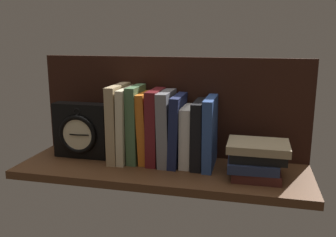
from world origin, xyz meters
The scene contains 14 objects.
ground_plane centered at (0.00, 0.00, -1.25)cm, with size 92.22×29.07×2.50cm, color #4C2D19.
back_panel centered at (0.00, 13.94, 16.98)cm, with size 92.22×1.20×33.95cm, color black.
book_tan_shortstories centered at (-15.86, 4.97, 12.61)cm, with size 3.04×16.74×25.22cm, color tan.
book_cream_twain centered at (-12.84, 4.97, 12.17)cm, with size 2.40×16.15×24.34cm, color beige.
book_green_romantic centered at (-9.78, 4.97, 12.52)cm, with size 3.13×13.21×25.04cm, color #476B44.
book_orange_pandolfini centered at (-6.55, 4.97, 11.46)cm, with size 2.73×12.14×22.92cm, color orange.
book_maroon_dawkins centered at (-3.17, 4.97, 12.02)cm, with size 3.43×14.09×24.04cm, color maroon.
book_gray_chess centered at (0.61, 4.97, 11.83)cm, with size 3.52×14.84×23.66cm, color gray.
book_navy_bierce centered at (4.08, 4.97, 11.28)cm, with size 2.82×15.24×22.56cm, color #192147.
book_white_catcher centered at (7.49, 4.97, 9.53)cm, with size 3.42×13.02×19.06cm, color silver.
book_black_skeptic centered at (11.15, 4.97, 10.51)cm, with size 3.30×15.02×21.02cm, color black.
book_blue_modern centered at (14.59, 4.97, 11.09)cm, with size 2.97×16.50×22.19cm, color #2D4C8E.
framed_clock centered at (-29.23, 3.61, 9.23)cm, with size 18.70×6.36×18.70cm.
book_stack_side centered at (29.00, -1.26, 5.53)cm, with size 17.69×14.15×10.62cm.
Camera 1 is at (27.62, -106.22, 40.87)cm, focal length 39.11 mm.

